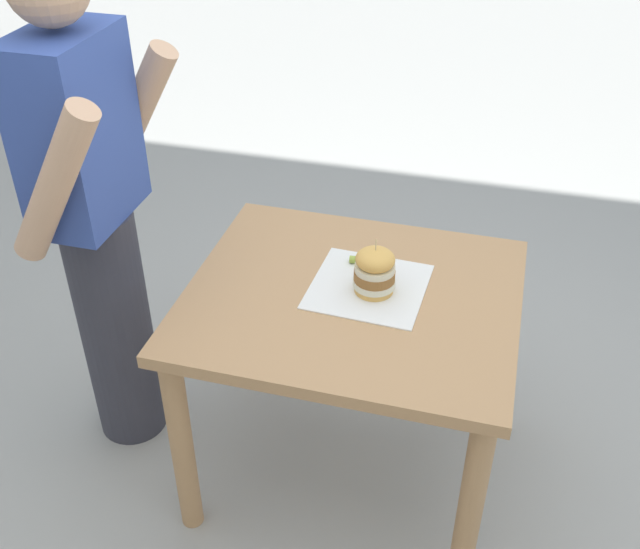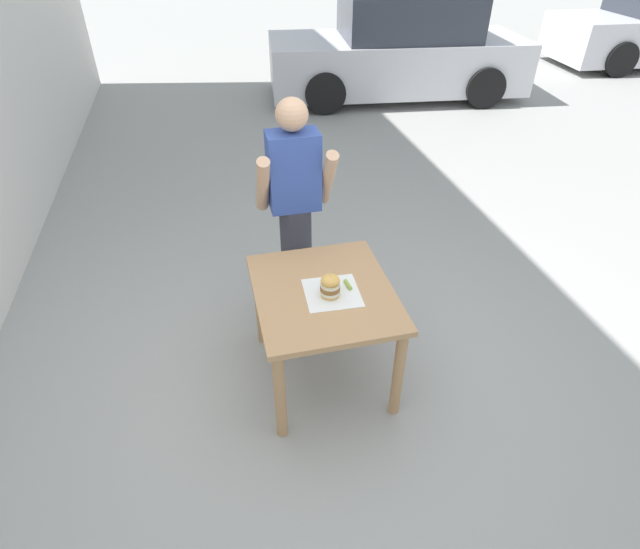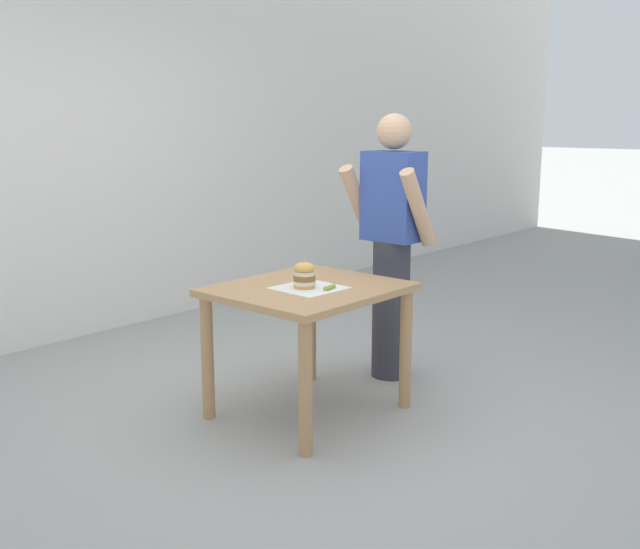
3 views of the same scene
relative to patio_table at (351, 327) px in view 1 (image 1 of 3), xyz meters
The scene contains 6 objects.
ground_plane 0.62m from the patio_table, ahead, with size 80.00×80.00×0.00m, color #9E9E99.
patio_table is the anchor object (origin of this frame).
serving_paper 0.14m from the patio_table, 41.86° to the right, with size 0.34×0.34×0.00m, color white.
sandwich 0.21m from the patio_table, 66.60° to the right, with size 0.13×0.13×0.18m.
pickle_spear 0.21m from the patio_table, ahead, with size 0.02×0.02×0.09m, color #8EA83D.
diner_across_table 0.86m from the patio_table, 91.29° to the left, with size 0.55×0.35×1.69m.
Camera 1 is at (-1.75, -0.38, 2.07)m, focal length 42.00 mm.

